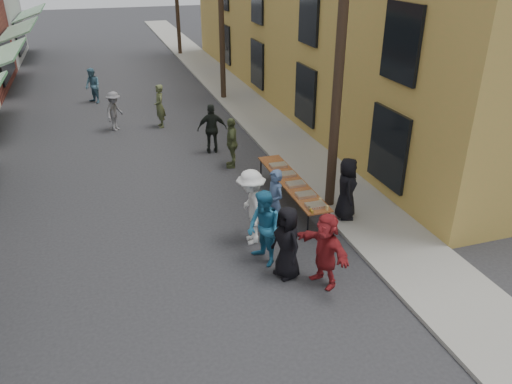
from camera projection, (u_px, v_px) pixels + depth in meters
ground at (206, 298)px, 10.63m from camera, size 120.00×120.00×0.00m
sidewalk at (237, 97)px, 24.80m from camera, size 2.20×60.00×0.10m
utility_pole_near at (341, 47)px, 12.40m from camera, size 0.26×0.26×9.00m
utility_pole_mid at (221, 2)px, 22.65m from camera, size 0.26×0.26×9.00m
serving_table at (292, 182)px, 14.19m from camera, size 0.70×4.00×0.75m
catering_tray_sausage at (316, 205)px, 12.74m from camera, size 0.50×0.33×0.08m
catering_tray_foil_b at (306, 195)px, 13.30m from camera, size 0.50×0.33×0.08m
catering_tray_buns at (296, 184)px, 13.90m from camera, size 0.50×0.33×0.08m
catering_tray_foil_d at (287, 174)px, 14.50m from camera, size 0.50×0.33×0.08m
catering_tray_buns_end at (278, 165)px, 15.09m from camera, size 0.50×0.33×0.08m
condiment_jar_a at (312, 212)px, 12.43m from camera, size 0.07×0.07×0.08m
condiment_jar_b at (311, 210)px, 12.51m from camera, size 0.07×0.07×0.08m
condiment_jar_c at (309, 208)px, 12.60m from camera, size 0.07×0.07×0.08m
cup_stack at (327, 208)px, 12.58m from camera, size 0.08×0.08×0.12m
guest_front_a at (287, 243)px, 11.01m from camera, size 0.75×0.96×1.72m
guest_front_b at (275, 202)px, 12.69m from camera, size 0.55×0.72×1.77m
guest_front_c at (264, 229)px, 11.43m from camera, size 0.90×1.04×1.84m
guest_front_d at (251, 207)px, 12.26m from camera, size 0.90×1.35×1.95m
guest_front_e at (232, 143)px, 16.66m from camera, size 0.66×1.08×1.71m
guest_queue_back at (325, 250)px, 10.74m from camera, size 0.98×1.68×1.72m
server at (347, 189)px, 13.25m from camera, size 0.81×0.98×1.72m
passerby_left at (114, 111)px, 20.09m from camera, size 1.06×1.18×1.59m
passerby_mid at (212, 129)px, 17.82m from camera, size 1.10×0.58×1.79m
passerby_right at (160, 106)px, 20.42m from camera, size 0.47×0.67×1.77m
passerby_far at (93, 86)px, 23.69m from camera, size 0.95×1.01×1.64m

